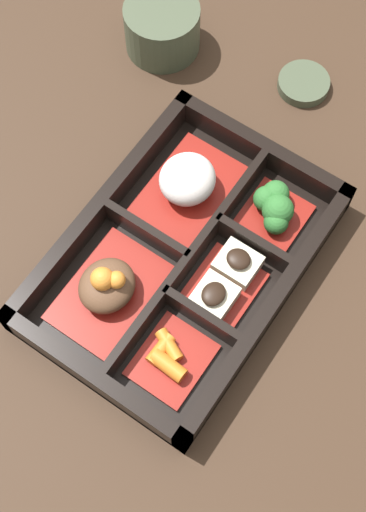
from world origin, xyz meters
TOP-DOWN VIEW (x-y plane):
  - ground_plane at (0.00, 0.00)m, footprint 3.00×3.00m
  - bento_base at (0.00, 0.00)m, footprint 0.30×0.21m
  - bento_rim at (0.00, -0.00)m, footprint 0.30×0.21m
  - bowl_stew at (-0.07, 0.04)m, footprint 0.11×0.08m
  - bowl_rice at (0.07, 0.04)m, footprint 0.11×0.08m
  - bowl_carrots at (-0.09, -0.05)m, footprint 0.07×0.06m
  - bowl_tofu at (0.00, -0.05)m, footprint 0.08×0.06m
  - bowl_greens at (0.09, -0.05)m, footprint 0.07×0.06m
  - tea_cup at (0.21, 0.17)m, footprint 0.08×0.08m
  - sauce_dish at (0.25, 0.01)m, footprint 0.06×0.06m

SIDE VIEW (x-z plane):
  - ground_plane at x=0.00m, z-range 0.00..0.00m
  - bento_base at x=0.00m, z-range 0.00..0.01m
  - sauce_dish at x=0.25m, z-range 0.00..0.01m
  - bowl_carrots at x=-0.09m, z-range 0.01..0.03m
  - bento_rim at x=0.00m, z-range 0.00..0.04m
  - bowl_tofu at x=0.00m, z-range 0.01..0.04m
  - bowl_greens at x=0.09m, z-range 0.01..0.04m
  - bowl_stew at x=-0.07m, z-range 0.00..0.05m
  - bowl_rice at x=0.07m, z-range 0.01..0.05m
  - tea_cup at x=0.21m, z-range 0.00..0.06m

